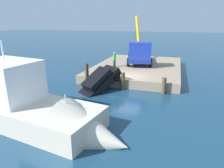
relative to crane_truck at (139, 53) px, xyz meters
The scene contains 9 objects.
ground 6.40m from the crane_truck, ahead, with size 200.00×200.00×0.00m, color navy.
dock 1.87m from the crane_truck, ahead, with size 13.60×9.72×0.85m, color gray.
crane_truck is the anchor object (origin of this frame).
dock_worker 3.39m from the crane_truck, 47.37° to the right, with size 0.34×0.34×1.70m.
salvaged_car 8.97m from the crane_truck, 13.63° to the right, with size 4.41×3.67×3.02m.
moored_yacht 15.77m from the crane_truck, 12.35° to the right, with size 5.63×13.47×6.48m.
piling_near 8.45m from the crane_truck, 24.87° to the right, with size 0.35×0.35×2.22m, color brown.
piling_mid 7.61m from the crane_truck, ahead, with size 0.36×0.36×1.57m, color brown.
piling_far 8.47m from the crane_truck, 24.84° to the left, with size 0.37×0.37×1.41m, color brown.
Camera 1 is at (18.56, 4.26, 5.97)m, focal length 32.93 mm.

